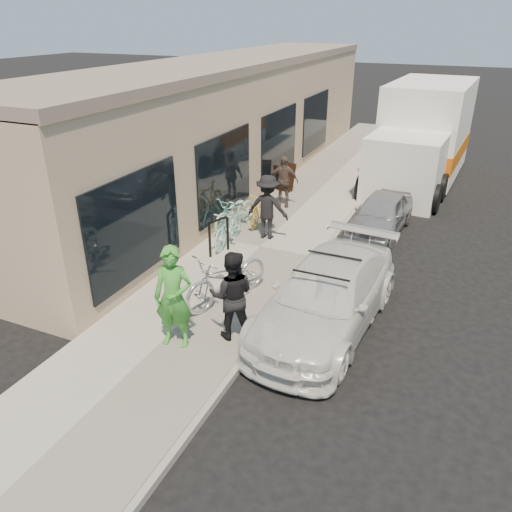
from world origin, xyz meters
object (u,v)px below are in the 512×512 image
(cruiser_bike_c, at_px, (261,207))
(tandem_bike, at_px, (227,277))
(sedan_white, at_px, (327,296))
(bystander_b, at_px, (283,181))
(sedan_silver, at_px, (381,214))
(moving_truck, at_px, (422,139))
(woman_rider, at_px, (174,297))
(bike_rack, at_px, (219,233))
(man_standing, at_px, (232,295))
(cruiser_bike_a, at_px, (228,226))
(bystander_a, at_px, (268,207))
(sandwich_board, at_px, (284,177))
(cruiser_bike_b, at_px, (235,212))

(cruiser_bike_c, bearing_deg, tandem_bike, -77.19)
(sedan_white, height_order, bystander_b, bystander_b)
(sedan_silver, height_order, bystander_b, bystander_b)
(sedan_white, bearing_deg, moving_truck, 92.58)
(moving_truck, relative_size, woman_rider, 3.70)
(bike_rack, distance_m, man_standing, 3.57)
(tandem_bike, height_order, cruiser_bike_a, tandem_bike)
(bystander_a, bearing_deg, sandwich_board, -79.24)
(cruiser_bike_b, bearing_deg, sedan_silver, 33.32)
(woman_rider, bearing_deg, tandem_bike, 71.73)
(sedan_silver, distance_m, tandem_bike, 5.67)
(cruiser_bike_c, bearing_deg, bike_rack, -95.60)
(bike_rack, bearing_deg, man_standing, -58.29)
(woman_rider, distance_m, bystander_a, 5.06)
(sedan_silver, bearing_deg, cruiser_bike_b, -151.06)
(bike_rack, relative_size, sedan_silver, 0.29)
(bike_rack, distance_m, tandem_bike, 2.32)
(sedan_silver, height_order, cruiser_bike_b, cruiser_bike_b)
(tandem_bike, xyz_separation_m, man_standing, (0.64, -1.07, 0.29))
(sedan_white, height_order, cruiser_bike_c, sedan_white)
(cruiser_bike_a, bearing_deg, man_standing, -65.01)
(sandwich_board, relative_size, sedan_white, 0.19)
(sandwich_board, xyz_separation_m, woman_rider, (1.34, -8.85, 0.48))
(cruiser_bike_b, relative_size, bystander_b, 1.15)
(moving_truck, xyz_separation_m, cruiser_bike_a, (-3.61, -8.29, -0.86))
(sedan_silver, xyz_separation_m, cruiser_bike_b, (-3.67, -1.67, 0.08))
(cruiser_bike_c, bearing_deg, sedan_silver, 17.44)
(sedan_white, height_order, sedan_silver, sedan_white)
(cruiser_bike_a, height_order, cruiser_bike_b, cruiser_bike_a)
(cruiser_bike_b, bearing_deg, cruiser_bike_a, -63.89)
(cruiser_bike_b, xyz_separation_m, cruiser_bike_c, (0.53, 0.60, 0.01))
(tandem_bike, xyz_separation_m, bystander_a, (-0.52, 3.36, 0.29))
(bike_rack, distance_m, cruiser_bike_c, 2.25)
(sedan_white, bearing_deg, sandwich_board, 121.05)
(sedan_silver, xyz_separation_m, bystander_b, (-3.10, 0.51, 0.39))
(cruiser_bike_b, distance_m, bystander_a, 1.17)
(woman_rider, bearing_deg, sandwich_board, 86.24)
(woman_rider, height_order, cruiser_bike_c, woman_rider)
(bike_rack, height_order, cruiser_bike_b, cruiser_bike_b)
(sandwich_board, bearing_deg, bike_rack, -72.23)
(sedan_white, distance_m, woman_rider, 2.91)
(sedan_white, relative_size, tandem_bike, 2.21)
(woman_rider, height_order, cruiser_bike_b, woman_rider)
(woman_rider, relative_size, cruiser_bike_c, 1.19)
(sedan_white, xyz_separation_m, sedan_silver, (0.03, 5.13, -0.12))
(moving_truck, distance_m, bystander_a, 8.03)
(moving_truck, xyz_separation_m, bystander_a, (-2.87, -7.48, -0.50))
(woman_rider, height_order, man_standing, woman_rider)
(sedan_silver, xyz_separation_m, man_standing, (-1.43, -6.34, 0.46))
(bystander_a, bearing_deg, tandem_bike, 95.02)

